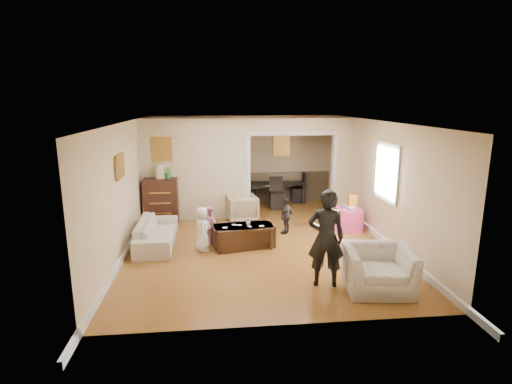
{
  "coord_description": "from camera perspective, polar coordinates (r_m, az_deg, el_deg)",
  "views": [
    {
      "loc": [
        -0.9,
        -8.47,
        3.04
      ],
      "look_at": [
        0.0,
        0.2,
        1.05
      ],
      "focal_mm": 28.3,
      "sensor_mm": 36.0,
      "label": 1
    }
  ],
  "objects": [
    {
      "name": "child_toddler",
      "position": [
        9.37,
        4.29,
        -3.36
      ],
      "size": [
        0.47,
        0.53,
        0.86
      ],
      "primitive_type": "imported",
      "rotation": [
        0.0,
        0.0,
        -2.23
      ],
      "color": "black",
      "rests_on": "ground"
    },
    {
      "name": "window_pane",
      "position": [
        8.97,
        18.05,
        2.66
      ],
      "size": [
        0.03,
        0.95,
        1.1
      ],
      "primitive_type": "cube",
      "color": "white",
      "rests_on": "ground"
    },
    {
      "name": "cyan_cup",
      "position": [
        9.75,
        12.54,
        -2.13
      ],
      "size": [
        0.08,
        0.08,
        0.08
      ],
      "primitive_type": "cylinder",
      "color": "#26A3C1",
      "rests_on": "play_table"
    },
    {
      "name": "toy_block",
      "position": [
        9.9,
        12.12,
        -1.96
      ],
      "size": [
        0.1,
        0.08,
        0.05
      ],
      "primitive_type": "cube",
      "rotation": [
        0.0,
        0.0,
        0.34
      ],
      "color": "#B41630",
      "rests_on": "play_table"
    },
    {
      "name": "table_lamp",
      "position": [
        10.22,
        -13.45,
        2.86
      ],
      "size": [
        0.22,
        0.22,
        0.36
      ],
      "primitive_type": "cylinder",
      "color": "beige",
      "rests_on": "dresser"
    },
    {
      "name": "play_table",
      "position": [
        9.9,
        12.92,
        -3.74
      ],
      "size": [
        0.56,
        0.56,
        0.53
      ],
      "primitive_type": "cube",
      "rotation": [
        0.0,
        0.0,
        -0.01
      ],
      "color": "#F84192",
      "rests_on": "ground"
    },
    {
      "name": "framed_art_alcove",
      "position": [
        12.15,
        3.61,
        6.51
      ],
      "size": [
        0.45,
        0.03,
        0.55
      ],
      "primitive_type": "cube",
      "color": "brown"
    },
    {
      "name": "coffee_cup",
      "position": [
        8.46,
        -1.11,
        -4.54
      ],
      "size": [
        0.11,
        0.11,
        0.09
      ],
      "primitive_type": "imported",
      "rotation": [
        0.0,
        0.0,
        0.22
      ],
      "color": "silver",
      "rests_on": "coffee_table"
    },
    {
      "name": "framed_art_sofa_wall",
      "position": [
        8.17,
        -18.69,
        3.45
      ],
      "size": [
        0.03,
        0.55,
        0.4
      ],
      "primitive_type": "cube",
      "color": "brown"
    },
    {
      "name": "child_kneel_b",
      "position": [
        8.8,
        -6.51,
        -4.59
      ],
      "size": [
        0.48,
        0.51,
        0.83
      ],
      "primitive_type": "imported",
      "rotation": [
        0.0,
        0.0,
        2.14
      ],
      "color": "pink",
      "rests_on": "ground"
    },
    {
      "name": "armchair_back",
      "position": [
        10.28,
        -2.0,
        -2.37
      ],
      "size": [
        0.83,
        0.84,
        0.68
      ],
      "primitive_type": "imported",
      "rotation": [
        0.0,
        0.0,
        3.29
      ],
      "color": "tan",
      "rests_on": "ground"
    },
    {
      "name": "partition_left",
      "position": [
        10.43,
        -8.47,
        3.12
      ],
      "size": [
        2.75,
        0.18,
        2.6
      ],
      "primitive_type": "cube",
      "color": "beige",
      "rests_on": "ground"
    },
    {
      "name": "partition_right",
      "position": [
        10.95,
        12.13,
        3.43
      ],
      "size": [
        0.55,
        0.18,
        2.6
      ],
      "primitive_type": "cube",
      "color": "beige",
      "rests_on": "ground"
    },
    {
      "name": "armchair_front",
      "position": [
        6.97,
        16.88,
        -10.39
      ],
      "size": [
        1.19,
        1.07,
        0.71
      ],
      "primitive_type": "imported",
      "rotation": [
        0.0,
        0.0,
        -0.12
      ],
      "color": "beige",
      "rests_on": "ground"
    },
    {
      "name": "play_bowl",
      "position": [
        9.73,
        13.51,
        -2.28
      ],
      "size": [
        0.22,
        0.22,
        0.05
      ],
      "primitive_type": "imported",
      "rotation": [
        0.0,
        0.0,
        -0.01
      ],
      "color": "white",
      "rests_on": "play_table"
    },
    {
      "name": "dining_table",
      "position": [
        12.2,
        2.48,
        -0.04
      ],
      "size": [
        1.92,
        1.22,
        0.64
      ],
      "primitive_type": "imported",
      "rotation": [
        0.0,
        0.0,
        0.12
      ],
      "color": "black",
      "rests_on": "ground"
    },
    {
      "name": "dresser",
      "position": [
        10.38,
        -13.23,
        -1.24
      ],
      "size": [
        0.83,
        0.47,
        1.15
      ],
      "primitive_type": "cube",
      "color": "black",
      "rests_on": "ground"
    },
    {
      "name": "framed_art_partition",
      "position": [
        10.32,
        -13.2,
        5.91
      ],
      "size": [
        0.45,
        0.03,
        0.55
      ],
      "primitive_type": "cube",
      "color": "brown",
      "rests_on": "partition_left"
    },
    {
      "name": "child_kneel_a",
      "position": [
        8.36,
        -7.58,
        -5.2
      ],
      "size": [
        0.31,
        0.47,
        0.93
      ],
      "primitive_type": "imported",
      "rotation": [
        0.0,
        0.0,
        1.61
      ],
      "color": "white",
      "rests_on": "ground"
    },
    {
      "name": "floor",
      "position": [
        9.04,
        0.13,
        -6.78
      ],
      "size": [
        7.0,
        7.0,
        0.0
      ],
      "primitive_type": "plane",
      "color": "#A16929",
      "rests_on": "ground"
    },
    {
      "name": "sofa",
      "position": [
        8.91,
        -13.86,
        -5.59
      ],
      "size": [
        0.75,
        1.9,
        0.55
      ],
      "primitive_type": "imported",
      "rotation": [
        0.0,
        0.0,
        1.58
      ],
      "color": "beige",
      "rests_on": "ground"
    },
    {
      "name": "adult_person",
      "position": [
        6.76,
        9.86,
        -6.45
      ],
      "size": [
        0.66,
        0.5,
        1.65
      ],
      "primitive_type": "imported",
      "rotation": [
        0.0,
        0.0,
        2.96
      ],
      "color": "black",
      "rests_on": "ground"
    },
    {
      "name": "cereal_box",
      "position": [
        9.93,
        13.51,
        -1.25
      ],
      "size": [
        0.2,
        0.07,
        0.3
      ],
      "primitive_type": "cube",
      "rotation": [
        0.0,
        0.0,
        -0.01
      ],
      "color": "yellow",
      "rests_on": "play_table"
    },
    {
      "name": "partition_header",
      "position": [
        10.48,
        5.16,
        9.45
      ],
      "size": [
        2.22,
        0.18,
        0.35
      ],
      "primitive_type": "cube",
      "color": "beige",
      "rests_on": "partition_right"
    },
    {
      "name": "coffee_table",
      "position": [
        8.59,
        -1.8,
        -6.22
      ],
      "size": [
        1.35,
        0.87,
        0.47
      ],
      "primitive_type": "cube",
      "rotation": [
        0.0,
        0.0,
        0.22
      ],
      "color": "#341C10",
      "rests_on": "ground"
    },
    {
      "name": "craft_papers",
      "position": [
        8.48,
        -2.13,
        -4.82
      ],
      "size": [
        0.87,
        0.29,
        0.0
      ],
      "color": "white",
      "rests_on": "coffee_table"
    },
    {
      "name": "potted_plant",
      "position": [
        10.2,
        -12.33,
        2.74
      ],
      "size": [
        0.27,
        0.24,
        0.3
      ],
      "primitive_type": "imported",
      "color": "#3E7A36",
      "rests_on": "dresser"
    }
  ]
}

